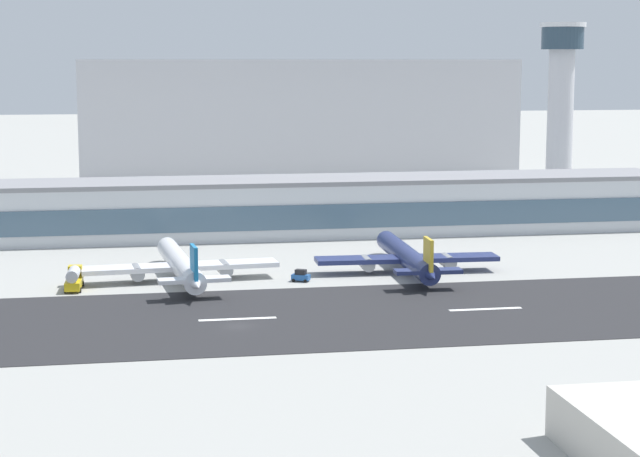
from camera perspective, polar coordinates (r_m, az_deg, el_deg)
name	(u,v)px	position (r m, az deg, el deg)	size (l,w,h in m)	color
ground_plane	(237,327)	(168.48, -4.24, -5.01)	(1400.00, 1400.00, 0.00)	#9E9E99
runway_strip	(234,319)	(173.01, -4.40, -4.63)	(800.00, 43.89, 0.08)	#262628
runway_centreline_dash_4	(238,319)	(173.06, -4.21, -4.61)	(12.00, 1.20, 0.01)	white
runway_centreline_dash_5	(485,309)	(181.34, 8.42, -4.07)	(12.00, 1.20, 0.01)	white
terminal_building	(268,207)	(254.62, -2.68, 1.09)	(188.01, 20.55, 13.00)	silver
control_tower	(561,101)	(306.46, 12.15, 6.37)	(12.02, 12.02, 49.42)	silver
distant_hotel_block	(298,120)	(372.02, -1.13, 5.52)	(141.45, 35.42, 39.91)	#BCBCC1
airliner_blue_tail_gate_0	(181,266)	(202.87, -7.07, -1.89)	(35.67, 43.74, 9.13)	silver
airliner_gold_tail_gate_1	(408,258)	(209.97, 4.50, -1.50)	(34.68, 43.81, 9.14)	navy
service_baggage_tug_0	(301,276)	(201.78, -0.98, -2.42)	(3.58, 3.00, 2.20)	#23569E
service_fuel_truck_1	(74,278)	(199.24, -12.42, -2.48)	(3.19, 8.61, 3.95)	gold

